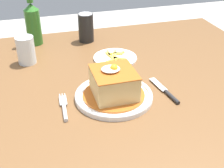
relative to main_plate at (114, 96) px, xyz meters
name	(u,v)px	position (x,y,z in m)	size (l,w,h in m)	color
dining_table	(87,103)	(-0.06, 0.12, -0.10)	(1.47, 0.98, 0.73)	brown
main_plate	(114,96)	(0.00, 0.00, 0.00)	(0.24, 0.24, 0.02)	white
sandwich_meal	(114,84)	(0.00, 0.00, 0.04)	(0.19, 0.19, 0.11)	#B75B1E
fork	(64,109)	(-0.16, -0.02, 0.00)	(0.02, 0.14, 0.01)	silver
knife	(168,93)	(0.17, -0.03, 0.00)	(0.04, 0.17, 0.01)	#262628
soda_can	(86,28)	(0.01, 0.47, 0.05)	(0.07, 0.07, 0.12)	black
beer_bottle_green	(33,22)	(-0.21, 0.51, 0.09)	(0.06, 0.06, 0.27)	#2D6B23
drinking_glass	(26,52)	(-0.25, 0.33, 0.04)	(0.07, 0.07, 0.10)	silver
side_plate_fries	(115,58)	(0.08, 0.26, 0.00)	(0.17, 0.17, 0.02)	white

